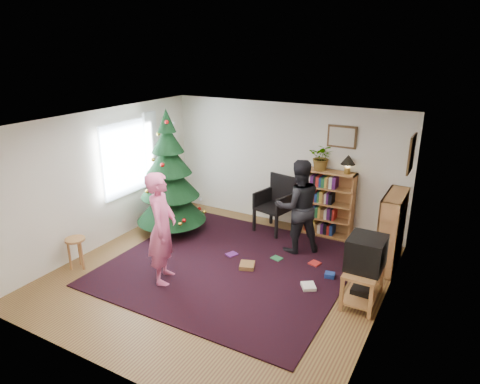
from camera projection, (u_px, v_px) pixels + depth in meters
The scene contains 23 objects.
floor at pixel (221, 274), 7.03m from camera, with size 5.00×5.00×0.00m, color olive.
ceiling at pixel (218, 122), 6.21m from camera, with size 5.00×5.00×0.00m, color white.
wall_back at pixel (284, 165), 8.68m from camera, with size 5.00×0.02×2.50m, color silver.
wall_front at pixel (96, 275), 4.56m from camera, with size 5.00×0.02×2.50m, color silver.
wall_left at pixel (102, 179), 7.77m from camera, with size 0.02×5.00×2.50m, color silver.
wall_right at pixel (385, 236), 5.47m from camera, with size 0.02×5.00×2.50m, color silver.
rug at pixel (230, 265), 7.28m from camera, with size 3.80×3.60×0.02m, color black.
window_pane at pixel (126, 159), 8.17m from camera, with size 0.04×1.20×1.40m, color silver.
curtain at pixel (151, 151), 8.72m from camera, with size 0.06×0.35×1.60m, color silver.
picture_back at pixel (342, 137), 7.90m from camera, with size 0.55×0.03×0.42m.
picture_right at pixel (412, 154), 6.69m from camera, with size 0.03×0.50×0.60m.
christmas_tree at pixel (170, 183), 8.27m from camera, with size 1.36×1.36×2.46m.
bookshelf_back at pixel (329, 203), 8.27m from camera, with size 0.95×0.30×1.30m.
bookshelf_right at pixel (391, 230), 7.06m from camera, with size 0.30×0.95×1.30m.
tv_stand at pixel (363, 282), 6.19m from camera, with size 0.46×0.83×0.55m.
crt_tv at pixel (366, 253), 6.04m from camera, with size 0.51×0.55×0.48m.
armchair at pixel (277, 201), 8.53m from camera, with size 0.73×0.74×1.12m.
stool at pixel (76, 245), 7.08m from camera, with size 0.33×0.33×0.54m.
person_standing at pixel (162, 228), 6.56m from camera, with size 0.66×0.43×1.80m, color #D35481.
person_by_chair at pixel (298, 206), 7.55m from camera, with size 0.83×0.65×1.72m, color black.
potted_plant at pixel (322, 157), 8.06m from camera, with size 0.46×0.40×0.51m, color gray.
table_lamp at pixel (348, 161), 7.84m from camera, with size 0.27×0.27×0.36m.
floor_clutter at pixel (294, 267), 7.15m from camera, with size 2.30×0.97×0.08m.
Camera 1 is at (3.29, -5.25, 3.60)m, focal length 32.00 mm.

